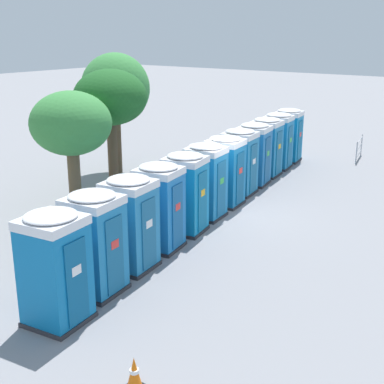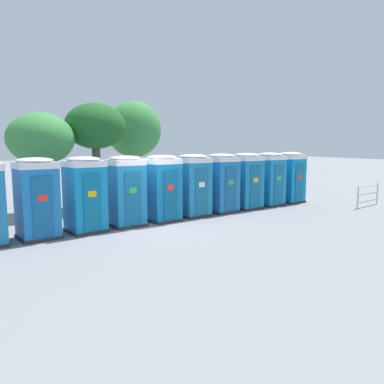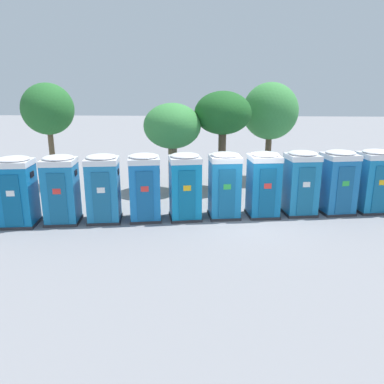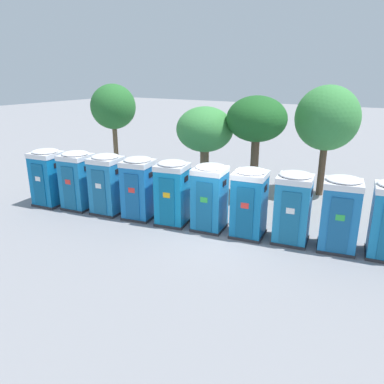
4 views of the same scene
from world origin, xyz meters
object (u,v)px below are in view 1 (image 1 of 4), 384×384
Objects in this scene: portapotty_5 at (206,181)px; portapotty_6 at (225,170)px; portapotty_8 at (254,154)px; traffic_cone at (134,374)px; portapotty_9 at (266,147)px; portapotty_10 at (278,140)px; portapotty_1 at (95,242)px; portapotty_2 at (130,223)px; event_barrier at (359,148)px; portapotty_4 at (185,192)px; street_tree_3 at (110,99)px; portapotty_0 at (55,268)px; portapotty_3 at (159,206)px; street_tree_2 at (116,89)px; portapotty_11 at (288,135)px; portapotty_7 at (240,161)px; street_tree_1 at (71,125)px.

portapotty_6 is at bearing 7.55° from portapotty_5.
portapotty_8 is 3.97× the size of traffic_cone.
portapotty_9 and portapotty_10 have the same top height.
portapotty_1 is at bearing -170.65° from portapotty_10.
portapotty_2 and portapotty_5 have the same top height.
portapotty_9 is (12.01, 2.00, -0.00)m from portapotty_1.
portapotty_1 is 1.26× the size of event_barrier.
portapotty_4 is 1.26× the size of event_barrier.
portapotty_4 is 9.13m from portapotty_10.
portapotty_0 is at bearing -143.05° from street_tree_3.
portapotty_9 is at bearing 9.44° from portapotty_1.
portapotty_9 is (9.01, 1.50, -0.00)m from portapotty_3.
portapotty_0 is 13.70m from portapotty_9.
portapotty_5 is at bearing 10.14° from portapotty_0.
portapotty_10 is 7.63m from street_tree_2.
portapotty_4 and portapotty_11 have the same top height.
portapotty_1 and portapotty_2 have the same top height.
traffic_cone is (-6.73, -3.95, -0.97)m from portapotty_4.
portapotty_5 is 6.09m from portapotty_9.
portapotty_4 is 3.04m from portapotty_6.
portapotty_5 is (7.49, 1.34, 0.00)m from portapotty_0.
traffic_cone is (-11.22, -4.75, -0.97)m from portapotty_7.
portapotty_3 and portapotty_8 have the same top height.
portapotty_2 is at bearing 178.41° from event_barrier.
street_tree_1 is 14.94m from event_barrier.
portapotty_0 is 12.17m from portapotty_8.
portapotty_10 is at bearing 8.58° from portapotty_9.
portapotty_5 and portapotty_9 have the same top height.
portapotty_6 is 10.08m from event_barrier.
portapotty_1 is 0.49× the size of street_tree_2.
event_barrier is at bearing -25.44° from street_tree_3.
portapotty_8 is 1.00× the size of portapotty_10.
portapotty_2 is 6.09m from portapotty_6.
portapotty_11 is (3.01, 0.46, 0.00)m from portapotty_9.
portapotty_3 is 4.67m from street_tree_1.
portapotty_4 is at bearing -170.47° from portapotty_10.
street_tree_3 is (-2.56, -2.23, -0.01)m from street_tree_2.
street_tree_3 is (1.48, 4.56, 2.40)m from portapotty_4.
portapotty_0 is 1.00× the size of portapotty_11.
portapotty_5 is 1.26× the size of event_barrier.
street_tree_3 is at bearing 128.70° from portapotty_7.
portapotty_7 is at bearing -170.97° from portapotty_10.
portapotty_1 is 0.60× the size of street_tree_1.
traffic_cone is (-5.22, -3.74, -0.97)m from portapotty_3.
portapotty_2 is 13.70m from portapotty_11.
portapotty_9 is (6.00, 1.01, -0.00)m from portapotty_5.
portapotty_8 is 7.26m from event_barrier.
portapotty_10 is at bearing 9.35° from portapotty_1.
portapotty_5 is at bearing -170.55° from portapotty_8.
portapotty_1 is at bearing 179.36° from event_barrier.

